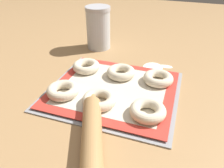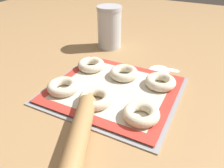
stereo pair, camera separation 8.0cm
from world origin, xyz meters
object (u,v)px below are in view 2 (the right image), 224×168
object	(u,v)px
bagel_front_left	(63,87)
bagel_back_right	(160,82)
bagel_front_right	(141,114)
bagel_back_left	(91,65)
baking_tray	(112,90)
bagel_back_center	(124,73)
rolling_pin	(75,151)
bagel_front_center	(96,98)
flour_canister	(109,27)

from	to	relation	value
bagel_front_left	bagel_back_right	size ratio (longest dim) A/B	1.00
bagel_front_right	bagel_back_left	distance (m)	0.32
baking_tray	bagel_back_center	distance (m)	0.08
bagel_front_left	bagel_back_left	xyz separation A→B (m)	(0.00, 0.16, 0.00)
bagel_front_left	rolling_pin	size ratio (longest dim) A/B	0.23
bagel_back_left	bagel_back_right	xyz separation A→B (m)	(0.26, 0.00, 0.00)
bagel_front_left	bagel_back_left	bearing A→B (deg)	89.20
bagel_front_left	rolling_pin	xyz separation A→B (m)	(0.18, -0.19, -0.00)
baking_tray	rolling_pin	bearing A→B (deg)	-80.01
bagel_front_left	bagel_front_center	xyz separation A→B (m)	(0.12, -0.01, 0.00)
rolling_pin	bagel_front_center	bearing A→B (deg)	106.91
bagel_back_center	bagel_front_left	bearing A→B (deg)	-129.80
bagel_front_center	bagel_back_center	size ratio (longest dim) A/B	1.00
baking_tray	bagel_back_left	world-z (taller)	bagel_back_left
bagel_front_center	bagel_back_right	world-z (taller)	same
flour_canister	bagel_front_right	bearing A→B (deg)	-53.21
bagel_front_center	rolling_pin	xyz separation A→B (m)	(0.06, -0.18, -0.00)
bagel_front_center	flour_canister	xyz separation A→B (m)	(-0.16, 0.40, 0.07)
bagel_front_left	bagel_back_center	xyz separation A→B (m)	(0.14, 0.16, 0.00)
flour_canister	rolling_pin	bearing A→B (deg)	-69.49
bagel_back_right	bagel_back_left	bearing A→B (deg)	-179.86
bagel_front_center	bagel_back_right	bearing A→B (deg)	50.79
bagel_front_left	bagel_back_center	world-z (taller)	same
bagel_front_center	bagel_front_left	bearing A→B (deg)	176.29
bagel_front_right	rolling_pin	distance (m)	0.20
bagel_back_right	rolling_pin	size ratio (longest dim) A/B	0.23
bagel_back_left	bagel_front_right	bearing A→B (deg)	-33.97
bagel_back_left	flour_canister	size ratio (longest dim) A/B	0.54
bagel_front_left	bagel_back_right	xyz separation A→B (m)	(0.26, 0.17, 0.00)
bagel_front_left	bagel_back_right	world-z (taller)	same
bagel_front_center	flour_canister	distance (m)	0.44
bagel_front_right	flour_canister	size ratio (longest dim) A/B	0.54
rolling_pin	bagel_front_right	bearing A→B (deg)	64.44
bagel_back_center	rolling_pin	distance (m)	0.36
flour_canister	rolling_pin	xyz separation A→B (m)	(0.22, -0.59, -0.07)
bagel_back_center	bagel_back_right	world-z (taller)	same
baking_tray	bagel_back_right	xyz separation A→B (m)	(0.13, 0.08, 0.02)
rolling_pin	bagel_back_right	bearing A→B (deg)	76.41
bagel_front_center	bagel_back_center	bearing A→B (deg)	85.35
bagel_front_center	rolling_pin	size ratio (longest dim) A/B	0.23
baking_tray	bagel_front_center	distance (m)	0.09
bagel_front_left	bagel_front_center	world-z (taller)	same
bagel_back_center	rolling_pin	world-z (taller)	rolling_pin
baking_tray	bagel_front_left	world-z (taller)	bagel_front_left
bagel_back_left	bagel_back_right	world-z (taller)	same
bagel_back_left	bagel_back_right	size ratio (longest dim) A/B	1.00
bagel_front_right	bagel_back_left	bearing A→B (deg)	146.03
bagel_front_right	flour_canister	distance (m)	0.51
bagel_front_left	bagel_front_center	distance (m)	0.12
bagel_front_center	bagel_front_right	bearing A→B (deg)	-1.41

